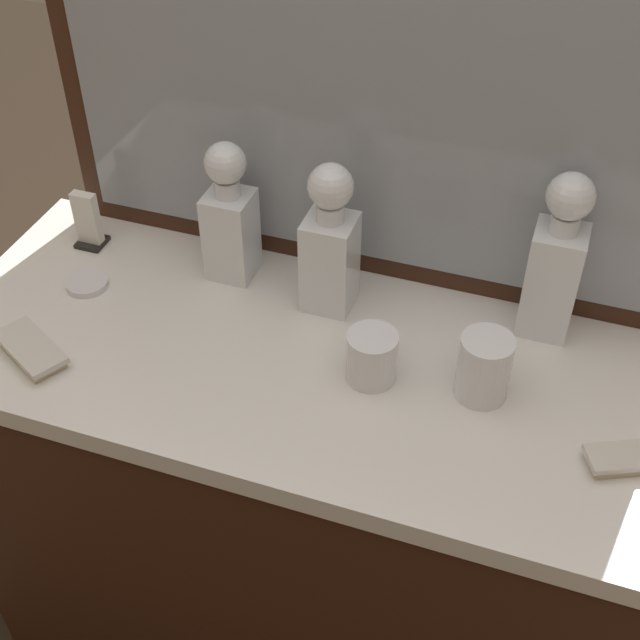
% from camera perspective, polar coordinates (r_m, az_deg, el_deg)
% --- Properties ---
extents(ground_plane, '(6.00, 6.00, 0.00)m').
position_cam_1_polar(ground_plane, '(2.06, 0.00, -19.75)').
color(ground_plane, '#2D2319').
extents(dresser, '(1.29, 0.53, 0.85)m').
position_cam_1_polar(dresser, '(1.70, 0.00, -12.81)').
color(dresser, '#381E11').
rests_on(dresser, ground_plane).
extents(dresser_mirror, '(1.12, 0.03, 0.76)m').
position_cam_1_polar(dresser_mirror, '(1.37, 3.55, 16.08)').
color(dresser_mirror, '#381E11').
rests_on(dresser_mirror, dresser).
extents(crystal_decanter_center, '(0.08, 0.08, 0.29)m').
position_cam_1_polar(crystal_decanter_center, '(1.41, 15.23, 3.21)').
color(crystal_decanter_center, white).
rests_on(crystal_decanter_center, dresser).
extents(crystal_decanter_right, '(0.08, 0.08, 0.26)m').
position_cam_1_polar(crystal_decanter_right, '(1.50, -5.96, 6.36)').
color(crystal_decanter_right, white).
rests_on(crystal_decanter_right, dresser).
extents(crystal_decanter_left, '(0.08, 0.08, 0.27)m').
position_cam_1_polar(crystal_decanter_left, '(1.42, 0.66, 4.56)').
color(crystal_decanter_left, white).
rests_on(crystal_decanter_left, dresser).
extents(crystal_tumbler_far_right, '(0.08, 0.08, 0.08)m').
position_cam_1_polar(crystal_tumbler_far_right, '(1.33, 3.43, -2.57)').
color(crystal_tumbler_far_right, white).
rests_on(crystal_tumbler_far_right, dresser).
extents(crystal_tumbler_front, '(0.08, 0.08, 0.11)m').
position_cam_1_polar(crystal_tumbler_front, '(1.32, 10.78, -3.22)').
color(crystal_tumbler_front, white).
rests_on(crystal_tumbler_front, dresser).
extents(silver_brush_rear, '(0.15, 0.12, 0.02)m').
position_cam_1_polar(silver_brush_rear, '(1.45, -18.57, -1.91)').
color(silver_brush_rear, '#B7A88C').
rests_on(silver_brush_rear, dresser).
extents(silver_brush_front, '(0.15, 0.11, 0.02)m').
position_cam_1_polar(silver_brush_front, '(1.30, 20.17, -8.58)').
color(silver_brush_front, '#B7A88C').
rests_on(silver_brush_front, dresser).
extents(porcelain_dish, '(0.07, 0.07, 0.01)m').
position_cam_1_polar(porcelain_dish, '(1.57, -15.15, 2.36)').
color(porcelain_dish, silver).
rests_on(porcelain_dish, dresser).
extents(napkin_holder, '(0.05, 0.05, 0.11)m').
position_cam_1_polar(napkin_holder, '(1.65, -15.08, 6.19)').
color(napkin_holder, black).
rests_on(napkin_holder, dresser).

